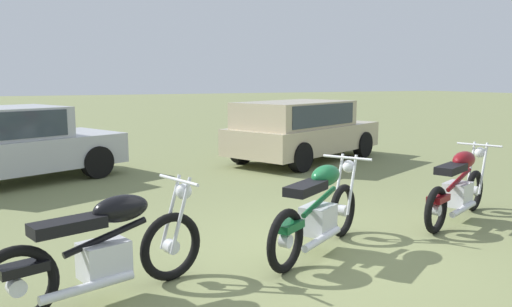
{
  "coord_description": "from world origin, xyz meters",
  "views": [
    {
      "loc": [
        -2.93,
        -4.53,
        1.95
      ],
      "look_at": [
        0.07,
        1.84,
        0.89
      ],
      "focal_mm": 35.03,
      "sensor_mm": 36.0,
      "label": 1
    }
  ],
  "objects": [
    {
      "name": "ground_plane",
      "position": [
        0.0,
        0.0,
        0.0
      ],
      "size": [
        120.0,
        120.0,
        0.0
      ],
      "primitive_type": "plane",
      "color": "olive"
    },
    {
      "name": "motorcycle_black",
      "position": [
        -2.35,
        -0.17,
        0.48
      ],
      "size": [
        2.03,
        0.92,
        1.02
      ],
      "rotation": [
        0.0,
        0.0,
        0.3
      ],
      "color": "black",
      "rests_on": "ground"
    },
    {
      "name": "motorcycle_green",
      "position": [
        0.03,
        0.11,
        0.49
      ],
      "size": [
        1.81,
        1.28,
        1.02
      ],
      "rotation": [
        0.0,
        0.0,
        0.55
      ],
      "color": "black",
      "rests_on": "ground"
    },
    {
      "name": "motorcycle_maroon",
      "position": [
        2.45,
        0.36,
        0.48
      ],
      "size": [
        1.94,
        1.1,
        1.02
      ],
      "rotation": [
        0.0,
        0.0,
        0.42
      ],
      "color": "black",
      "rests_on": "ground"
    },
    {
      "name": "car_silver",
      "position": [
        -3.33,
        5.81,
        0.8
      ],
      "size": [
        4.6,
        3.38,
        1.43
      ],
      "rotation": [
        0.0,
        0.0,
        0.42
      ],
      "color": "#B2B5BA",
      "rests_on": "ground"
    },
    {
      "name": "car_beige",
      "position": [
        3.03,
        5.69,
        0.83
      ],
      "size": [
        4.46,
        3.32,
        1.43
      ],
      "rotation": [
        0.0,
        0.0,
        0.43
      ],
      "color": "#BCAD8C",
      "rests_on": "ground"
    }
  ]
}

